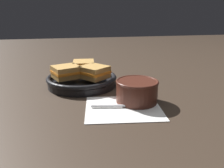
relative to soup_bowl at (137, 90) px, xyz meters
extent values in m
plane|color=#382B21|center=(-0.06, 0.03, -0.04)|extent=(4.00, 4.00, 0.00)
cube|color=white|center=(-0.06, -0.04, -0.04)|extent=(0.25, 0.23, 0.00)
cylinder|color=#4C2319|center=(0.00, 0.00, -0.01)|extent=(0.13, 0.13, 0.07)
cylinder|color=gold|center=(0.00, 0.00, 0.02)|extent=(0.12, 0.12, 0.01)
torus|color=#4C2319|center=(0.00, 0.00, 0.03)|extent=(0.14, 0.14, 0.01)
cube|color=silver|center=(-0.09, -0.03, -0.03)|extent=(0.12, 0.03, 0.01)
ellipsoid|color=silver|center=(-0.01, -0.05, -0.03)|extent=(0.06, 0.04, 0.01)
cylinder|color=black|center=(-0.16, 0.21, -0.03)|extent=(0.27, 0.27, 0.02)
torus|color=black|center=(-0.16, 0.21, -0.01)|extent=(0.28, 0.28, 0.02)
cube|color=#C18E47|center=(-0.22, 0.19, 0.01)|extent=(0.12, 0.12, 0.02)
cube|color=orange|center=(-0.22, 0.19, 0.02)|extent=(0.12, 0.12, 0.01)
cube|color=#C18E47|center=(-0.22, 0.19, 0.04)|extent=(0.12, 0.12, 0.02)
cube|color=#C18E47|center=(-0.12, 0.17, 0.01)|extent=(0.13, 0.13, 0.02)
cube|color=orange|center=(-0.12, 0.17, 0.02)|extent=(0.13, 0.13, 0.01)
cube|color=#C18E47|center=(-0.12, 0.17, 0.04)|extent=(0.13, 0.13, 0.02)
cube|color=#C18E47|center=(-0.15, 0.27, 0.01)|extent=(0.10, 0.10, 0.02)
cube|color=orange|center=(-0.15, 0.27, 0.02)|extent=(0.10, 0.11, 0.01)
cube|color=#C18E47|center=(-0.15, 0.27, 0.04)|extent=(0.10, 0.10, 0.02)
camera|label=1|loc=(-0.22, -0.63, 0.24)|focal=35.00mm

